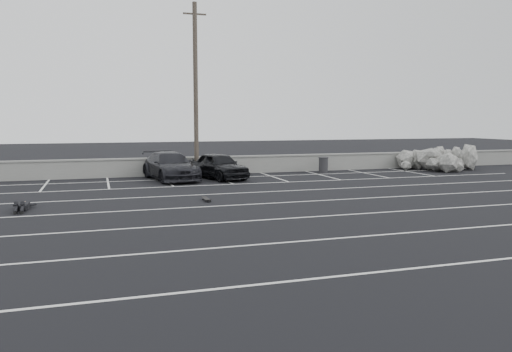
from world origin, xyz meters
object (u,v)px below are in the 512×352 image
object	(u,v)px
utility_pole	(196,90)
trash_bin	(323,165)
car_left	(219,166)
skateboard	(206,199)
riprap_pile	(438,161)
car_right	(170,166)
person	(23,203)

from	to	relation	value
utility_pole	trash_bin	size ratio (longest dim) A/B	10.26
car_left	skateboard	world-z (taller)	car_left
riprap_pile	skateboard	distance (m)	18.69
car_left	riprap_pile	xyz separation A→B (m)	(14.71, 0.64, -0.13)
car_right	utility_pole	xyz separation A→B (m)	(1.67, 1.24, 4.18)
car_left	person	distance (m)	11.38
car_right	riprap_pile	world-z (taller)	car_right
car_right	utility_pole	distance (m)	4.67
utility_pole	skateboard	size ratio (longest dim) A/B	12.39
car_left	utility_pole	size ratio (longest dim) A/B	0.44
car_right	utility_pole	size ratio (longest dim) A/B	0.53
utility_pole	riprap_pile	size ratio (longest dim) A/B	1.82
person	car_right	bearing A→B (deg)	50.94
car_left	skateboard	xyz separation A→B (m)	(-2.25, -7.21, -0.65)
car_right	riprap_pile	xyz separation A→B (m)	(17.31, 0.21, -0.15)
trash_bin	person	bearing A→B (deg)	-152.37
car_left	car_right	size ratio (longest dim) A/B	0.83
car_left	trash_bin	xyz separation A→B (m)	(6.87, 1.28, -0.24)
utility_pole	riprap_pile	bearing A→B (deg)	-3.78
trash_bin	skateboard	size ratio (longest dim) A/B	1.21
utility_pole	person	bearing A→B (deg)	-132.77
car_left	riprap_pile	distance (m)	14.72
trash_bin	utility_pole	bearing A→B (deg)	177.10
car_right	riprap_pile	distance (m)	17.31
car_right	person	size ratio (longest dim) A/B	2.41
car_left	car_right	world-z (taller)	car_right
car_right	riprap_pile	size ratio (longest dim) A/B	0.96
skateboard	trash_bin	bearing A→B (deg)	42.20
riprap_pile	person	bearing A→B (deg)	-162.09
trash_bin	person	xyz separation A→B (m)	(-15.82, -8.28, -0.27)
utility_pole	person	world-z (taller)	utility_pole
car_left	car_right	bearing A→B (deg)	153.77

